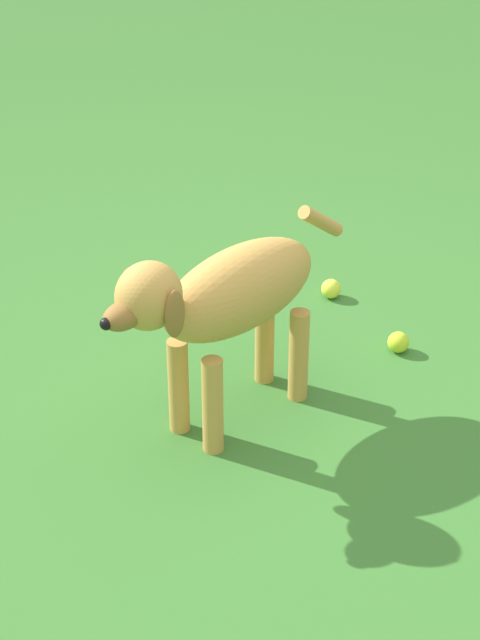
% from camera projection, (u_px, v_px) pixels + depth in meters
% --- Properties ---
extents(ground, '(14.00, 14.00, 0.00)m').
position_uv_depth(ground, '(227.00, 440.00, 2.75)').
color(ground, '#38722D').
extents(dog, '(0.26, 0.86, 0.58)m').
position_uv_depth(dog, '(226.00, 299.00, 2.63)').
color(dog, '#C69347').
rests_on(dog, ground).
extents(tennis_ball_1, '(0.07, 0.07, 0.07)m').
position_uv_depth(tennis_ball_1, '(398.00, 342.00, 3.12)').
color(tennis_ball_1, '#C0DA2D').
rests_on(tennis_ball_1, ground).
extents(tennis_ball_2, '(0.07, 0.07, 0.07)m').
position_uv_depth(tennis_ball_2, '(331.00, 289.00, 3.41)').
color(tennis_ball_2, '#D8E43F').
rests_on(tennis_ball_2, ground).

